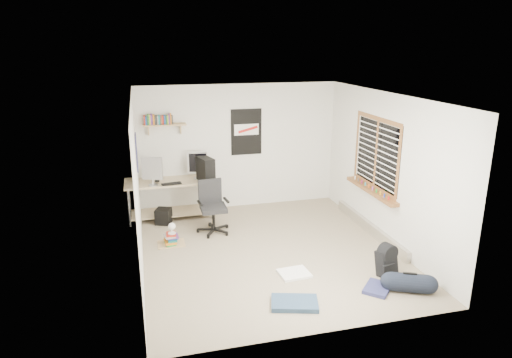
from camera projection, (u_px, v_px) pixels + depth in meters
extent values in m
cube|color=gray|center=(269.00, 252.00, 7.42)|extent=(4.00, 4.50, 0.01)
cube|color=white|center=(271.00, 96.00, 6.70)|extent=(4.00, 4.50, 0.01)
cube|color=silver|center=(239.00, 147.00, 9.15)|extent=(4.00, 0.01, 2.50)
cube|color=silver|center=(137.00, 188.00, 6.58)|extent=(0.01, 4.50, 2.50)
cube|color=silver|center=(386.00, 169.00, 7.54)|extent=(0.01, 4.50, 2.50)
cube|color=tan|center=(170.00, 199.00, 8.79)|extent=(1.79, 1.13, 0.76)
cube|color=#949398|center=(152.00, 174.00, 8.29)|extent=(0.39, 0.22, 0.42)
cube|color=#9C9DA1|center=(198.00, 168.00, 8.72)|extent=(0.38, 0.16, 0.41)
cube|color=black|center=(206.00, 169.00, 8.53)|extent=(0.32, 0.47, 0.45)
cube|color=black|center=(171.00, 184.00, 8.40)|extent=(0.38, 0.18, 0.02)
cube|color=black|center=(157.00, 177.00, 8.54)|extent=(0.09, 0.09, 0.17)
cube|color=black|center=(208.00, 174.00, 8.70)|extent=(0.13, 0.13, 0.20)
cube|color=black|center=(213.00, 206.00, 8.04)|extent=(0.68, 0.68, 0.94)
cube|color=tan|center=(165.00, 125.00, 8.55)|extent=(0.80, 0.22, 0.24)
cube|color=black|center=(246.00, 132.00, 9.08)|extent=(0.62, 0.03, 0.92)
cube|color=navy|center=(137.00, 152.00, 7.63)|extent=(0.02, 0.42, 0.60)
cube|color=brown|center=(375.00, 154.00, 7.75)|extent=(0.10, 1.50, 1.26)
cube|color=#B7B2A8|center=(370.00, 228.00, 8.14)|extent=(0.08, 2.50, 0.18)
cube|color=black|center=(386.00, 262.00, 6.61)|extent=(0.34, 0.30, 0.38)
cylinder|color=black|center=(409.00, 282.00, 6.19)|extent=(0.34, 0.34, 0.51)
cube|color=white|center=(294.00, 273.00, 6.67)|extent=(0.46, 0.40, 0.04)
cube|color=navy|center=(295.00, 303.00, 5.89)|extent=(0.68, 0.53, 0.07)
cube|color=navy|center=(377.00, 288.00, 6.26)|extent=(0.52, 0.52, 0.05)
cube|color=brown|center=(171.00, 236.00, 7.65)|extent=(0.48, 0.41, 0.31)
cube|color=white|center=(171.00, 223.00, 7.57)|extent=(0.19, 0.25, 0.22)
cube|color=black|center=(164.00, 216.00, 8.53)|extent=(0.34, 0.34, 0.30)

